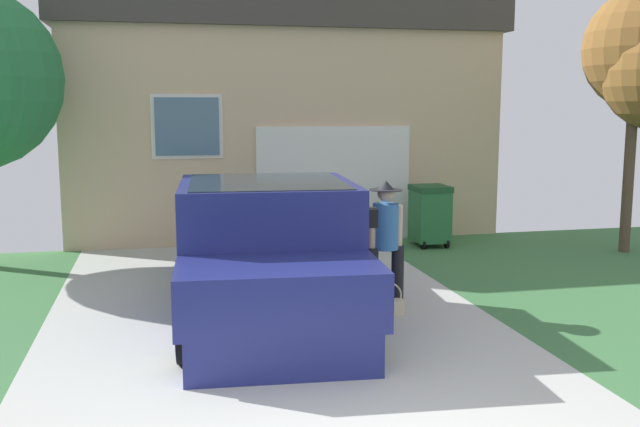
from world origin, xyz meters
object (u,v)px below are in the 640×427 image
(handbag, at_px, (389,305))
(wheeled_trash_bin, at_px, (430,213))
(house_with_garage, at_px, (269,110))
(person_with_hat, at_px, (385,239))
(pickup_truck, at_px, (267,255))

(handbag, height_order, wheeled_trash_bin, wheeled_trash_bin)
(handbag, xyz_separation_m, house_with_garage, (-0.27, 7.77, 2.27))
(person_with_hat, relative_size, wheeled_trash_bin, 1.47)
(person_with_hat, bearing_deg, house_with_garage, -98.39)
(house_with_garage, bearing_deg, person_with_hat, -87.81)
(pickup_truck, height_order, house_with_garage, house_with_garage)
(pickup_truck, xyz_separation_m, wheeled_trash_bin, (3.46, 3.58, -0.14))
(pickup_truck, distance_m, person_with_hat, 1.45)
(pickup_truck, relative_size, person_with_hat, 3.36)
(pickup_truck, distance_m, handbag, 1.59)
(pickup_truck, xyz_separation_m, house_with_garage, (1.15, 7.42, 1.66))
(person_with_hat, distance_m, handbag, 0.80)
(house_with_garage, bearing_deg, handbag, -88.01)
(handbag, bearing_deg, pickup_truck, 166.34)
(person_with_hat, height_order, house_with_garage, house_with_garage)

